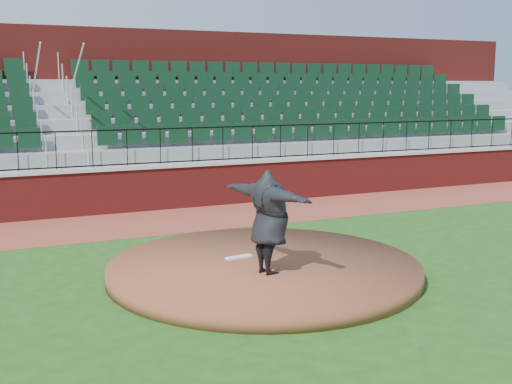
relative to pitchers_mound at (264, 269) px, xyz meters
The scene contains 10 objects.
ground 0.57m from the pitchers_mound, ahead, with size 90.00×90.00×0.00m, color #1F4E16.
warning_track 5.51m from the pitchers_mound, 84.29° to the left, with size 34.00×3.20×0.01m, color brown.
field_wall 7.11m from the pitchers_mound, 85.57° to the left, with size 34.00×0.35×1.20m, color maroon.
wall_cap 7.19m from the pitchers_mound, 85.57° to the left, with size 34.00×0.45×0.10m, color #B7B7B7.
wall_railing 7.29m from the pitchers_mound, 85.57° to the left, with size 34.00×0.05×1.00m, color black, non-canonical shape.
seating_stands 10.06m from the pitchers_mound, 86.80° to the left, with size 34.00×5.10×4.60m, color gray, non-canonical shape.
concourse_wall 12.88m from the pitchers_mound, 87.51° to the left, with size 34.00×0.50×5.50m, color maroon.
pitchers_mound is the anchor object (origin of this frame).
pitching_rubber 0.58m from the pitchers_mound, 123.78° to the left, with size 0.53×0.13×0.04m, color white.
pitcher 1.26m from the pitchers_mound, 108.34° to the right, with size 2.26×0.61×1.84m, color black.
Camera 1 is at (-5.44, -10.50, 3.50)m, focal length 44.83 mm.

